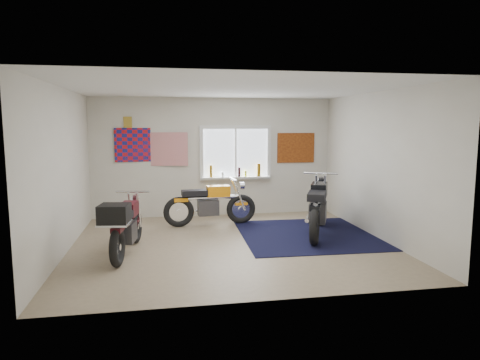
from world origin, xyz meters
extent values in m
plane|color=#9E896B|center=(0.00, 0.00, 0.00)|extent=(5.50, 5.50, 0.00)
plane|color=white|center=(0.00, 0.00, 2.70)|extent=(5.50, 5.50, 0.00)
plane|color=silver|center=(0.00, 2.50, 1.35)|extent=(5.50, 0.00, 5.50)
plane|color=silver|center=(0.00, -2.50, 1.35)|extent=(5.50, 0.00, 5.50)
plane|color=silver|center=(-2.75, 0.00, 1.35)|extent=(0.00, 5.00, 5.00)
plane|color=silver|center=(2.75, 0.00, 1.35)|extent=(0.00, 5.00, 5.00)
cube|color=black|center=(1.54, 0.37, 0.01)|extent=(2.57, 2.67, 0.01)
cube|color=white|center=(0.50, 2.48, 1.45)|extent=(1.50, 0.02, 1.10)
cube|color=white|center=(0.50, 2.47, 2.04)|extent=(1.66, 0.06, 0.08)
cube|color=white|center=(0.50, 2.47, 0.86)|extent=(1.66, 0.06, 0.08)
cube|color=white|center=(-0.29, 2.47, 1.45)|extent=(0.08, 0.06, 1.10)
cube|color=white|center=(1.29, 2.47, 1.45)|extent=(0.08, 0.06, 1.10)
cube|color=white|center=(0.50, 2.47, 1.45)|extent=(0.04, 0.06, 1.10)
cube|color=white|center=(0.50, 2.41, 0.88)|extent=(1.60, 0.16, 0.04)
cylinder|color=#855E13|center=(-0.08, 2.40, 1.04)|extent=(0.07, 0.07, 0.28)
cylinder|color=silver|center=(0.18, 2.40, 0.96)|extent=(0.06, 0.06, 0.12)
cylinder|color=black|center=(0.57, 2.40, 1.01)|extent=(0.06, 0.06, 0.22)
cylinder|color=#CCD418|center=(0.73, 2.40, 0.97)|extent=(0.05, 0.05, 0.14)
cylinder|color=brown|center=(1.04, 2.40, 1.05)|extent=(0.09, 0.09, 0.30)
plane|color=red|center=(-1.70, 2.48, 1.65)|extent=(1.00, 0.07, 1.00)
plane|color=red|center=(-1.05, 2.46, 1.55)|extent=(0.90, 0.09, 0.90)
cube|color=#AB8A30|center=(-1.90, 2.48, 2.15)|extent=(0.18, 0.02, 0.24)
cube|color=#A54C14|center=(1.95, 2.48, 1.55)|extent=(0.90, 0.03, 0.70)
torus|color=black|center=(0.46, 1.55, 0.31)|extent=(0.64, 0.17, 0.63)
torus|color=black|center=(-0.86, 1.45, 0.31)|extent=(0.64, 0.17, 0.63)
cylinder|color=white|center=(0.46, 1.55, 0.31)|extent=(0.11, 0.10, 0.10)
cylinder|color=white|center=(-0.86, 1.45, 0.31)|extent=(0.11, 0.10, 0.10)
cylinder|color=white|center=(-0.20, 1.50, 0.59)|extent=(1.19, 0.17, 0.08)
cube|color=#333235|center=(-0.25, 1.50, 0.38)|extent=(0.44, 0.29, 0.32)
cylinder|color=white|center=(-0.26, 1.65, 0.28)|extent=(0.52, 0.10, 0.07)
cube|color=orange|center=(-0.03, 1.51, 0.72)|extent=(0.49, 0.28, 0.23)
cube|color=black|center=(-0.53, 1.48, 0.70)|extent=(0.54, 0.30, 0.11)
cube|color=orange|center=(-0.81, 1.46, 0.57)|extent=(0.29, 0.17, 0.08)
cube|color=orange|center=(0.46, 1.55, 0.42)|extent=(0.27, 0.15, 0.05)
cylinder|color=white|center=(0.29, 1.53, 0.96)|extent=(0.08, 0.59, 0.03)
cylinder|color=white|center=(0.48, 1.55, 0.81)|extent=(0.10, 0.16, 0.15)
torus|color=black|center=(2.07, 1.09, 0.34)|extent=(0.42, 0.69, 0.69)
torus|color=black|center=(1.43, -0.31, 0.34)|extent=(0.42, 0.69, 0.69)
cylinder|color=white|center=(2.07, 1.09, 0.34)|extent=(0.15, 0.16, 0.12)
cylinder|color=white|center=(1.43, -0.31, 0.34)|extent=(0.15, 0.16, 0.12)
cylinder|color=white|center=(1.75, 0.39, 0.68)|extent=(0.67, 1.30, 0.10)
cube|color=#333235|center=(1.73, 0.34, 0.44)|extent=(0.49, 0.58, 0.37)
cylinder|color=white|center=(1.57, 0.41, 0.33)|extent=(0.32, 0.58, 0.08)
cube|color=black|center=(1.83, 0.57, 0.84)|extent=(0.49, 0.62, 0.26)
cube|color=black|center=(1.59, 0.04, 0.81)|extent=(0.53, 0.68, 0.13)
cube|color=black|center=(1.45, -0.26, 0.66)|extent=(0.30, 0.37, 0.09)
cube|color=black|center=(2.07, 1.09, 0.47)|extent=(0.27, 0.34, 0.05)
cylinder|color=white|center=(1.99, 0.91, 1.12)|extent=(0.64, 0.32, 0.04)
cylinder|color=white|center=(2.08, 1.10, 0.95)|extent=(0.21, 0.17, 0.18)
torus|color=black|center=(-1.66, 0.39, 0.30)|extent=(0.21, 0.61, 0.60)
torus|color=black|center=(-1.84, -0.89, 0.30)|extent=(0.21, 0.61, 0.60)
cylinder|color=white|center=(-1.66, 0.39, 0.30)|extent=(0.11, 0.11, 0.10)
cylinder|color=white|center=(-1.84, -0.89, 0.30)|extent=(0.11, 0.11, 0.10)
cylinder|color=white|center=(-1.75, -0.25, 0.58)|extent=(0.25, 1.17, 0.08)
cube|color=#333235|center=(-1.76, -0.30, 0.37)|extent=(0.32, 0.45, 0.32)
cylinder|color=white|center=(-1.90, -0.27, 0.28)|extent=(0.14, 0.51, 0.06)
cube|color=#3C090F|center=(-1.73, -0.09, 0.71)|extent=(0.31, 0.49, 0.22)
cube|color=black|center=(-1.80, -0.57, 0.69)|extent=(0.33, 0.54, 0.11)
cube|color=#3C090F|center=(-1.84, -0.85, 0.56)|extent=(0.19, 0.30, 0.07)
cube|color=#3C090F|center=(-1.66, 0.39, 0.41)|extent=(0.17, 0.28, 0.05)
cylinder|color=white|center=(-1.68, 0.23, 0.95)|extent=(0.57, 0.12, 0.03)
cylinder|color=white|center=(-1.65, 0.41, 0.80)|extent=(0.16, 0.11, 0.15)
cube|color=black|center=(-1.86, -0.99, 0.82)|extent=(0.47, 0.45, 0.28)
camera|label=1|loc=(-1.13, -7.26, 2.10)|focal=32.00mm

